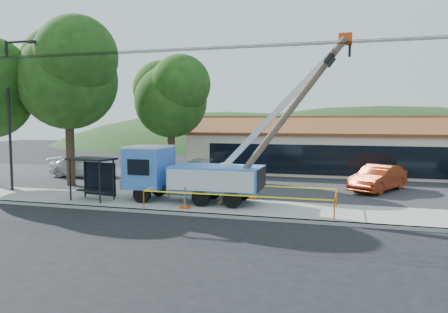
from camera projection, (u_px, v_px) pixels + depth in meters
ground at (206, 229)px, 17.69m from camera, size 120.00×120.00×0.00m
curb at (221, 216)px, 19.69m from camera, size 60.00×0.25×0.15m
sidewalk at (232, 208)px, 21.51m from camera, size 60.00×4.00×0.15m
parking_lot at (263, 185)px, 29.17m from camera, size 60.00×12.00×0.10m
strip_mall at (330, 150)px, 35.55m from camera, size 22.50×8.53×4.67m
streetlight at (12, 104)px, 25.81m from camera, size 2.13×0.22×9.00m
tree_west_near at (68, 71)px, 28.00m from camera, size 7.56×6.72×10.80m
tree_lot at (171, 94)px, 31.52m from camera, size 6.30×5.60×8.94m
hill_west at (225, 145)px, 74.47m from camera, size 78.40×56.00×28.00m
hill_center at (379, 147)px, 67.58m from camera, size 89.60×64.00×32.00m
utility_truck at (190, 172)px, 22.62m from camera, size 11.39×3.85×8.15m
leaning_pole at (285, 118)px, 20.57m from camera, size 6.22×1.80×8.09m
bus_shelter at (94, 169)px, 23.12m from camera, size 2.53×1.78×2.26m
caution_tape at (241, 194)px, 21.22m from camera, size 8.97×3.13×0.90m
car_silver at (199, 182)px, 30.68m from camera, size 3.64×5.20×1.65m
car_red at (378, 193)px, 26.28m from camera, size 3.69×4.99×1.57m
car_white at (83, 178)px, 32.79m from camera, size 5.07×2.23×1.45m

